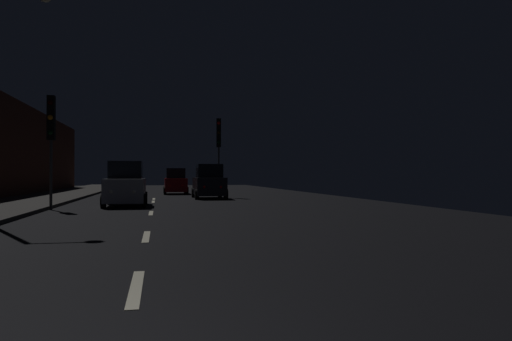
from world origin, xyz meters
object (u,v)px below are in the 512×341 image
Objects in this scene: car_approaching_headlights at (126,186)px; car_parked_right_far at (209,183)px; car_distant_taillights at (176,182)px; streetlamp_overhead at (11,65)px; traffic_light_far_left at (51,127)px; traffic_light_far_right at (219,140)px.

car_parked_right_far is (4.67, 6.72, 0.01)m from car_approaching_headlights.
car_approaching_headlights is at bearing 168.78° from car_distant_taillights.
streetlamp_overhead is 17.60m from car_parked_right_far.
streetlamp_overhead is at bearing 154.68° from car_parked_right_far.
traffic_light_far_left is 1.14× the size of car_parked_right_far.
car_parked_right_far is (7.36, 15.55, -3.70)m from streetlamp_overhead.
car_parked_right_far is at bearing 64.68° from streetlamp_overhead.
car_approaching_headlights is 14.54m from car_distant_taillights.
traffic_light_far_right reaches higher than car_approaching_headlights.
traffic_light_far_left reaches higher than car_approaching_headlights.
traffic_light_far_right is at bearing 146.49° from car_approaching_headlights.
car_parked_right_far is 1.08× the size of car_distant_taillights.
traffic_light_far_right is at bearing 64.48° from streetlamp_overhead.
streetlamp_overhead is 1.65× the size of car_parked_right_far.
traffic_light_far_left is at bearing -55.18° from car_approaching_headlights.
traffic_light_far_left is 11.91m from car_parked_right_far.
traffic_light_far_left reaches higher than car_parked_right_far.
car_distant_taillights is (5.52, 23.09, -3.78)m from streetlamp_overhead.
traffic_light_far_left is at bearing -32.30° from traffic_light_far_right.
car_distant_taillights is (-2.63, 6.01, -2.92)m from traffic_light_far_right.
car_approaching_headlights is (2.96, 2.06, -2.56)m from traffic_light_far_left.
traffic_light_far_left is (-8.42, -10.31, -0.29)m from traffic_light_far_right.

